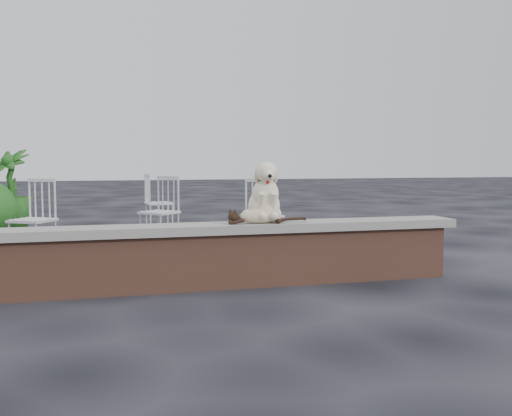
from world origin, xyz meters
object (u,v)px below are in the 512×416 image
object	(u,v)px
cat	(260,215)
chair_e	(159,202)
chair_b	(32,219)
dog	(264,191)
potted_plant_b	(9,189)
chair_c	(265,216)
chair_d	(159,211)

from	to	relation	value
cat	chair_e	xyz separation A→B (m)	(-0.49, 4.48, -0.18)
chair_b	dog	bearing A→B (deg)	-9.48
cat	potted_plant_b	xyz separation A→B (m)	(-2.90, 5.29, 0.02)
chair_c	potted_plant_b	world-z (taller)	potted_plant_b
cat	potted_plant_b	size ratio (longest dim) A/B	0.65
cat	chair_b	bearing A→B (deg)	140.42
chair_d	cat	bearing A→B (deg)	-29.97
chair_c	potted_plant_b	xyz separation A→B (m)	(-3.44, 3.56, 0.20)
cat	chair_d	xyz separation A→B (m)	(-0.65, 2.79, -0.18)
chair_b	chair_c	xyz separation A→B (m)	(2.73, -0.42, 0.00)
potted_plant_b	chair_e	bearing A→B (deg)	-18.36
chair_b	chair_d	bearing A→B (deg)	54.77
dog	cat	world-z (taller)	dog
dog	chair_b	world-z (taller)	dog
dog	chair_e	bearing A→B (deg)	102.16
cat	potted_plant_b	distance (m)	6.03
dog	chair_c	world-z (taller)	dog
dog	potted_plant_b	world-z (taller)	potted_plant_b
dog	potted_plant_b	size ratio (longest dim) A/B	0.42
dog	chair_d	bearing A→B (deg)	110.07
dog	chair_b	size ratio (longest dim) A/B	0.61
chair_e	potted_plant_b	bearing A→B (deg)	65.37
chair_e	dog	bearing A→B (deg)	-178.83
potted_plant_b	dog	bearing A→B (deg)	-59.86
dog	chair_c	bearing A→B (deg)	78.52
chair_c	chair_e	xyz separation A→B (m)	(-1.02, 2.76, 0.00)
dog	chair_e	world-z (taller)	dog
dog	chair_d	world-z (taller)	dog
chair_c	chair_d	bearing A→B (deg)	-10.93
dog	potted_plant_b	bearing A→B (deg)	124.86
chair_c	chair_b	bearing A→B (deg)	22.63
potted_plant_b	chair_b	bearing A→B (deg)	-77.25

